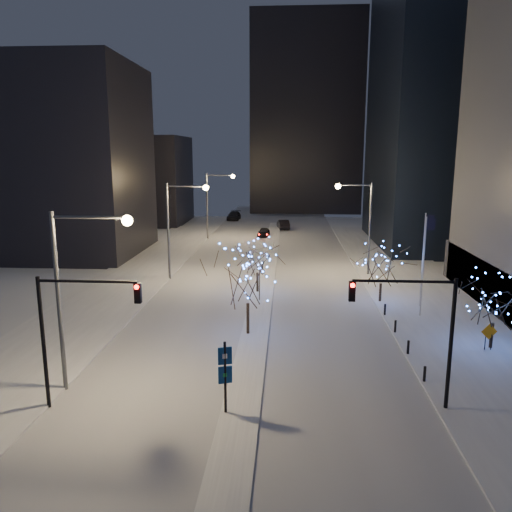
# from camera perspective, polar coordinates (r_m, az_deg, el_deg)

# --- Properties ---
(ground) EXTENTS (160.00, 160.00, 0.00)m
(ground) POSITION_cam_1_polar(r_m,az_deg,el_deg) (26.57, -1.80, -17.53)
(ground) COLOR white
(ground) RESTS_ON ground
(road) EXTENTS (20.00, 130.00, 0.02)m
(road) POSITION_cam_1_polar(r_m,az_deg,el_deg) (59.55, 1.39, -0.89)
(road) COLOR silver
(road) RESTS_ON ground
(median) EXTENTS (2.00, 80.00, 0.15)m
(median) POSITION_cam_1_polar(r_m,az_deg,el_deg) (54.67, 1.18, -1.96)
(median) COLOR silver
(median) RESTS_ON ground
(east_sidewalk) EXTENTS (10.00, 90.00, 0.15)m
(east_sidewalk) POSITION_cam_1_polar(r_m,az_deg,el_deg) (46.73, 19.39, -5.02)
(east_sidewalk) COLOR silver
(east_sidewalk) RESTS_ON ground
(west_sidewalk) EXTENTS (8.00, 90.00, 0.15)m
(west_sidewalk) POSITION_cam_1_polar(r_m,az_deg,el_deg) (47.82, -16.43, -4.45)
(west_sidewalk) COLOR silver
(west_sidewalk) RESTS_ON ground
(filler_west_near) EXTENTS (22.00, 18.00, 24.00)m
(filler_west_near) POSITION_cam_1_polar(r_m,az_deg,el_deg) (69.97, -22.33, 10.03)
(filler_west_near) COLOR black
(filler_west_near) RESTS_ON ground
(filler_west_far) EXTENTS (18.00, 16.00, 16.00)m
(filler_west_far) POSITION_cam_1_polar(r_m,az_deg,el_deg) (97.40, -13.36, 8.44)
(filler_west_far) COLOR black
(filler_west_far) RESTS_ON ground
(horizon_block) EXTENTS (24.00, 14.00, 42.00)m
(horizon_block) POSITION_cam_1_polar(r_m,az_deg,el_deg) (115.42, 5.72, 15.61)
(horizon_block) COLOR black
(horizon_block) RESTS_ON ground
(street_lamp_w_near) EXTENTS (4.40, 0.56, 10.00)m
(street_lamp_w_near) POSITION_cam_1_polar(r_m,az_deg,el_deg) (28.22, -19.87, -2.27)
(street_lamp_w_near) COLOR #595E66
(street_lamp_w_near) RESTS_ON ground
(street_lamp_w_mid) EXTENTS (4.40, 0.56, 10.00)m
(street_lamp_w_mid) POSITION_cam_1_polar(r_m,az_deg,el_deg) (51.72, -8.91, 4.36)
(street_lamp_w_mid) COLOR #595E66
(street_lamp_w_mid) RESTS_ON ground
(street_lamp_w_far) EXTENTS (4.40, 0.56, 10.00)m
(street_lamp_w_far) POSITION_cam_1_polar(r_m,az_deg,el_deg) (76.19, -4.84, 6.77)
(street_lamp_w_far) COLOR #595E66
(street_lamp_w_far) RESTS_ON ground
(street_lamp_east) EXTENTS (3.90, 0.56, 10.00)m
(street_lamp_east) POSITION_cam_1_polar(r_m,az_deg,el_deg) (54.04, 11.99, 4.50)
(street_lamp_east) COLOR #595E66
(street_lamp_east) RESTS_ON ground
(traffic_signal_west) EXTENTS (5.26, 0.43, 7.00)m
(traffic_signal_west) POSITION_cam_1_polar(r_m,az_deg,el_deg) (26.73, -20.33, -6.95)
(traffic_signal_west) COLOR black
(traffic_signal_west) RESTS_ON ground
(traffic_signal_east) EXTENTS (5.26, 0.43, 7.00)m
(traffic_signal_east) POSITION_cam_1_polar(r_m,az_deg,el_deg) (26.29, 18.30, -7.11)
(traffic_signal_east) COLOR black
(traffic_signal_east) RESTS_ON ground
(flagpoles) EXTENTS (1.35, 2.60, 8.00)m
(flagpoles) POSITION_cam_1_polar(r_m,az_deg,el_deg) (42.61, 18.68, 0.01)
(flagpoles) COLOR silver
(flagpoles) RESTS_ON east_sidewalk
(bollards) EXTENTS (0.16, 12.16, 0.90)m
(bollards) POSITION_cam_1_polar(r_m,az_deg,el_deg) (36.19, 16.28, -8.79)
(bollards) COLOR black
(bollards) RESTS_ON east_sidewalk
(car_near) EXTENTS (2.05, 4.27, 1.41)m
(car_near) POSITION_cam_1_polar(r_m,az_deg,el_deg) (78.74, 0.88, 2.72)
(car_near) COLOR black
(car_near) RESTS_ON ground
(car_mid) EXTENTS (2.43, 5.12, 1.62)m
(car_mid) POSITION_cam_1_polar(r_m,az_deg,el_deg) (87.07, 3.13, 3.63)
(car_mid) COLOR black
(car_mid) RESTS_ON ground
(car_far) EXTENTS (2.51, 5.75, 1.64)m
(car_far) POSITION_cam_1_polar(r_m,az_deg,el_deg) (98.89, -2.54, 4.61)
(car_far) COLOR black
(car_far) RESTS_ON ground
(holiday_tree_median_near) EXTENTS (6.52, 6.52, 6.44)m
(holiday_tree_median_near) POSITION_cam_1_polar(r_m,az_deg,el_deg) (35.37, -0.94, -2.49)
(holiday_tree_median_near) COLOR black
(holiday_tree_median_near) RESTS_ON median
(holiday_tree_median_far) EXTENTS (4.70, 4.70, 4.98)m
(holiday_tree_median_far) POSITION_cam_1_polar(r_m,az_deg,el_deg) (46.48, 0.17, -0.20)
(holiday_tree_median_far) COLOR black
(holiday_tree_median_far) RESTS_ON median
(holiday_tree_plaza_near) EXTENTS (5.07, 5.07, 5.09)m
(holiday_tree_plaza_near) POSITION_cam_1_polar(r_m,az_deg,el_deg) (36.58, 25.64, -4.67)
(holiday_tree_plaza_near) COLOR black
(holiday_tree_plaza_near) RESTS_ON east_sidewalk
(holiday_tree_plaza_far) EXTENTS (5.25, 5.25, 5.20)m
(holiday_tree_plaza_far) POSITION_cam_1_polar(r_m,az_deg,el_deg) (44.77, 14.17, -1.04)
(holiday_tree_plaza_far) COLOR black
(holiday_tree_plaza_far) RESTS_ON east_sidewalk
(wayfinding_sign) EXTENTS (0.68, 0.30, 3.90)m
(wayfinding_sign) POSITION_cam_1_polar(r_m,az_deg,el_deg) (25.39, -3.55, -12.94)
(wayfinding_sign) COLOR black
(wayfinding_sign) RESTS_ON ground
(construction_sign) EXTENTS (1.10, 0.20, 1.82)m
(construction_sign) POSITION_cam_1_polar(r_m,az_deg,el_deg) (36.70, 25.08, -8.09)
(construction_sign) COLOR black
(construction_sign) RESTS_ON east_sidewalk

